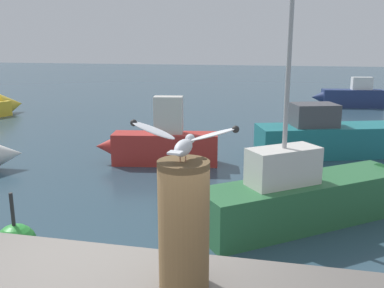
{
  "coord_description": "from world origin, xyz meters",
  "views": [
    {
      "loc": [
        1.34,
        -2.9,
        3.25
      ],
      "look_at": [
        0.76,
        -0.21,
        2.59
      ],
      "focal_mm": 39.54,
      "sensor_mm": 36.0,
      "label": 1
    }
  ],
  "objects_px": {
    "boat_navy": "(349,97)",
    "boat_teal": "(345,137)",
    "seagull": "(183,141)",
    "channel_buoy": "(17,252)",
    "boat_green": "(319,194)",
    "mooring_post": "(184,226)",
    "boat_red": "(159,144)"
  },
  "relations": [
    {
      "from": "boat_navy",
      "to": "boat_teal",
      "type": "relative_size",
      "value": 0.69
    },
    {
      "from": "seagull",
      "to": "channel_buoy",
      "type": "xyz_separation_m",
      "value": [
        -2.87,
        2.18,
        -2.19
      ]
    },
    {
      "from": "boat_green",
      "to": "channel_buoy",
      "type": "bearing_deg",
      "value": -143.49
    },
    {
      "from": "mooring_post",
      "to": "channel_buoy",
      "type": "xyz_separation_m",
      "value": [
        -2.87,
        2.18,
        -1.63
      ]
    },
    {
      "from": "boat_red",
      "to": "channel_buoy",
      "type": "height_order",
      "value": "boat_red"
    },
    {
      "from": "seagull",
      "to": "channel_buoy",
      "type": "distance_m",
      "value": 4.22
    },
    {
      "from": "boat_navy",
      "to": "boat_red",
      "type": "bearing_deg",
      "value": -118.27
    },
    {
      "from": "boat_red",
      "to": "boat_teal",
      "type": "distance_m",
      "value": 5.49
    },
    {
      "from": "boat_navy",
      "to": "boat_green",
      "type": "bearing_deg",
      "value": -99.48
    },
    {
      "from": "seagull",
      "to": "boat_teal",
      "type": "relative_size",
      "value": 0.13
    },
    {
      "from": "mooring_post",
      "to": "boat_teal",
      "type": "xyz_separation_m",
      "value": [
        2.41,
        10.39,
        -1.57
      ]
    },
    {
      "from": "boat_green",
      "to": "seagull",
      "type": "bearing_deg",
      "value": -104.09
    },
    {
      "from": "boat_red",
      "to": "channel_buoy",
      "type": "xyz_separation_m",
      "value": [
        -0.2,
        -6.13,
        -0.08
      ]
    },
    {
      "from": "boat_red",
      "to": "seagull",
      "type": "bearing_deg",
      "value": -72.16
    },
    {
      "from": "boat_green",
      "to": "mooring_post",
      "type": "bearing_deg",
      "value": -104.08
    },
    {
      "from": "mooring_post",
      "to": "boat_green",
      "type": "bearing_deg",
      "value": 75.92
    },
    {
      "from": "boat_navy",
      "to": "boat_red",
      "type": "height_order",
      "value": "boat_red"
    },
    {
      "from": "boat_teal",
      "to": "channel_buoy",
      "type": "bearing_deg",
      "value": -122.76
    },
    {
      "from": "seagull",
      "to": "boat_green",
      "type": "height_order",
      "value": "boat_green"
    },
    {
      "from": "boat_red",
      "to": "boat_green",
      "type": "bearing_deg",
      "value": -37.06
    },
    {
      "from": "boat_teal",
      "to": "boat_navy",
      "type": "bearing_deg",
      "value": 81.81
    },
    {
      "from": "channel_buoy",
      "to": "boat_teal",
      "type": "bearing_deg",
      "value": 57.24
    },
    {
      "from": "boat_navy",
      "to": "channel_buoy",
      "type": "bearing_deg",
      "value": -110.21
    },
    {
      "from": "mooring_post",
      "to": "boat_green",
      "type": "xyz_separation_m",
      "value": [
        1.33,
        5.29,
        -1.6
      ]
    },
    {
      "from": "boat_green",
      "to": "boat_navy",
      "type": "bearing_deg",
      "value": 80.52
    },
    {
      "from": "boat_green",
      "to": "channel_buoy",
      "type": "xyz_separation_m",
      "value": [
        -4.2,
        -3.11,
        -0.04
      ]
    },
    {
      "from": "boat_navy",
      "to": "boat_red",
      "type": "relative_size",
      "value": 1.07
    },
    {
      "from": "boat_green",
      "to": "boat_red",
      "type": "xyz_separation_m",
      "value": [
        -4.0,
        3.02,
        0.05
      ]
    },
    {
      "from": "mooring_post",
      "to": "seagull",
      "type": "xyz_separation_m",
      "value": [
        0.0,
        0.0,
        0.56
      ]
    },
    {
      "from": "channel_buoy",
      "to": "boat_red",
      "type": "bearing_deg",
      "value": 88.17
    },
    {
      "from": "boat_green",
      "to": "boat_navy",
      "type": "distance_m",
      "value": 15.38
    },
    {
      "from": "boat_red",
      "to": "channel_buoy",
      "type": "bearing_deg",
      "value": -91.83
    }
  ]
}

